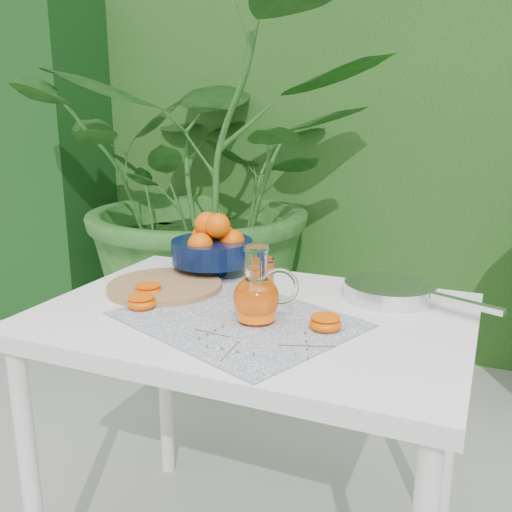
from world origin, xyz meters
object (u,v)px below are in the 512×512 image
at_px(white_table, 253,342).
at_px(juice_pitcher, 257,296).
at_px(saute_pan, 391,290).
at_px(cutting_board, 165,286).
at_px(fruit_bowl, 213,246).

distance_m(white_table, juice_pitcher, 0.16).
bearing_deg(juice_pitcher, saute_pan, 49.02).
bearing_deg(cutting_board, juice_pitcher, -20.85).
distance_m(cutting_board, saute_pan, 0.59).
distance_m(white_table, saute_pan, 0.37).
bearing_deg(saute_pan, cutting_board, -163.83).
height_order(fruit_bowl, saute_pan, fruit_bowl).
height_order(cutting_board, saute_pan, saute_pan).
height_order(white_table, cutting_board, cutting_board).
height_order(fruit_bowl, juice_pitcher, fruit_bowl).
xyz_separation_m(white_table, saute_pan, (0.29, 0.22, 0.10)).
bearing_deg(fruit_bowl, juice_pitcher, -48.66).
height_order(white_table, fruit_bowl, fruit_bowl).
relative_size(white_table, fruit_bowl, 3.80).
relative_size(white_table, juice_pitcher, 5.77).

